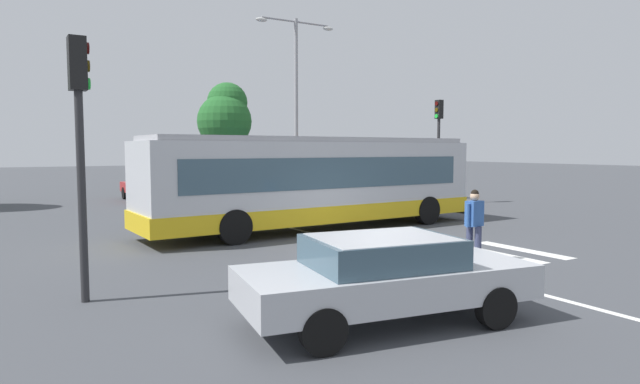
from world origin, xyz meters
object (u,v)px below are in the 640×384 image
at_px(pedestrian_crossing_street, 474,221).
at_px(parked_car_red, 147,186).
at_px(city_transit_bus, 316,182).
at_px(parked_car_blue, 249,183).
at_px(foreground_sedan, 385,274).
at_px(parked_car_silver, 198,185).
at_px(traffic_light_far_corner, 439,135).
at_px(bus_stop_shelter, 394,154).
at_px(background_tree_right, 225,116).
at_px(twin_arm_street_lamp, 296,91).
at_px(traffic_light_near_corner, 80,126).

xyz_separation_m(pedestrian_crossing_street, parked_car_red, (-2.95, 19.62, -0.20)).
height_order(city_transit_bus, parked_car_blue, city_transit_bus).
height_order(foreground_sedan, parked_car_silver, same).
relative_size(traffic_light_far_corner, bus_stop_shelter, 1.17).
distance_m(pedestrian_crossing_street, parked_car_silver, 19.18).
relative_size(parked_car_red, parked_car_blue, 0.98).
xyz_separation_m(parked_car_blue, background_tree_right, (0.33, 4.35, 3.98)).
xyz_separation_m(pedestrian_crossing_street, twin_arm_street_lamp, (3.47, 15.17, 4.65)).
bearing_deg(traffic_light_far_corner, background_tree_right, 114.75).
height_order(pedestrian_crossing_street, bus_stop_shelter, bus_stop_shelter).
xyz_separation_m(parked_car_blue, traffic_light_near_corner, (-10.99, -17.95, 2.31)).
height_order(parked_car_silver, traffic_light_far_corner, traffic_light_far_corner).
relative_size(traffic_light_far_corner, background_tree_right, 0.73).
bearing_deg(foreground_sedan, traffic_light_near_corner, 135.95).
relative_size(parked_car_silver, parked_car_blue, 1.00).
bearing_deg(pedestrian_crossing_street, traffic_light_far_corner, 50.07).
xyz_separation_m(city_transit_bus, twin_arm_street_lamp, (4.05, 8.79, 4.03)).
distance_m(parked_car_red, traffic_light_near_corner, 19.47).
height_order(traffic_light_near_corner, bus_stop_shelter, traffic_light_near_corner).
distance_m(city_transit_bus, foreground_sedan, 9.86).
bearing_deg(pedestrian_crossing_street, parked_car_red, 98.56).
xyz_separation_m(bus_stop_shelter, twin_arm_street_lamp, (-4.64, 2.08, 3.20)).
height_order(parked_car_silver, parked_car_blue, same).
height_order(pedestrian_crossing_street, traffic_light_far_corner, traffic_light_far_corner).
distance_m(traffic_light_near_corner, traffic_light_far_corner, 19.68).
xyz_separation_m(parked_car_silver, parked_car_blue, (2.94, -0.14, 0.00)).
relative_size(foreground_sedan, parked_car_red, 1.05).
bearing_deg(parked_car_silver, bus_stop_shelter, -35.59).
relative_size(pedestrian_crossing_street, foreground_sedan, 0.36).
distance_m(city_transit_bus, traffic_light_near_corner, 9.60).
bearing_deg(parked_car_red, background_tree_right, 32.82).
relative_size(traffic_light_near_corner, twin_arm_street_lamp, 0.50).
relative_size(parked_car_red, twin_arm_street_lamp, 0.49).
bearing_deg(parked_car_silver, traffic_light_near_corner, -113.99).
distance_m(bus_stop_shelter, twin_arm_street_lamp, 6.01).
bearing_deg(city_transit_bus, background_tree_right, 78.51).
distance_m(city_transit_bus, background_tree_right, 17.65).
bearing_deg(bus_stop_shelter, parked_car_silver, 144.41).
height_order(parked_car_blue, traffic_light_near_corner, traffic_light_near_corner).
distance_m(foreground_sedan, parked_car_blue, 22.77).
bearing_deg(traffic_light_far_corner, foreground_sedan, -135.85).
xyz_separation_m(city_transit_bus, bus_stop_shelter, (8.69, 6.71, 0.83)).
bearing_deg(foreground_sedan, city_transit_bus, 65.34).
height_order(city_transit_bus, foreground_sedan, city_transit_bus).
relative_size(pedestrian_crossing_street, background_tree_right, 0.25).
bearing_deg(twin_arm_street_lamp, traffic_light_far_corner, -40.95).
bearing_deg(parked_car_red, city_transit_bus, -79.81).
xyz_separation_m(foreground_sedan, twin_arm_street_lamp, (8.15, 17.73, 4.85)).
bearing_deg(city_transit_bus, pedestrian_crossing_street, -84.88).
bearing_deg(background_tree_right, parked_car_silver, -127.86).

